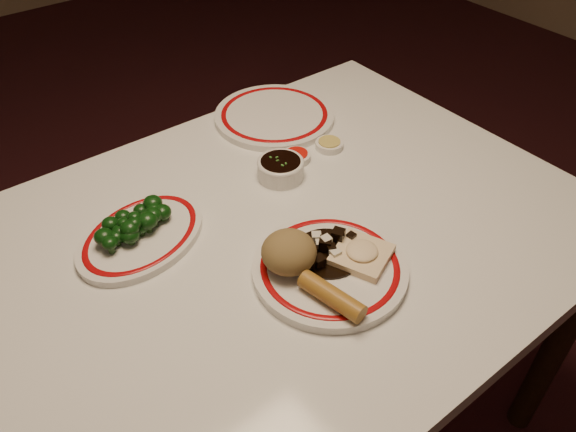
{
  "coord_description": "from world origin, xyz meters",
  "views": [
    {
      "loc": [
        -0.48,
        -0.64,
        1.48
      ],
      "look_at": [
        -0.0,
        -0.02,
        0.8
      ],
      "focal_mm": 35.0,
      "sensor_mm": 36.0,
      "label": 1
    }
  ],
  "objects_px": {
    "dining_table": "(281,262)",
    "broccoli_plate": "(141,235)",
    "main_plate": "(330,268)",
    "stirfry_heap": "(324,250)",
    "broccoli_pile": "(135,223)",
    "soy_bowl": "(281,169)",
    "rice_mound": "(289,252)",
    "spring_roll": "(332,296)",
    "fried_wonton": "(362,254)"
  },
  "relations": [
    {
      "from": "spring_roll",
      "to": "broccoli_plate",
      "type": "bearing_deg",
      "value": 105.25
    },
    {
      "from": "rice_mound",
      "to": "spring_roll",
      "type": "relative_size",
      "value": 0.8
    },
    {
      "from": "dining_table",
      "to": "main_plate",
      "type": "xyz_separation_m",
      "value": [
        -0.0,
        -0.14,
        0.1
      ]
    },
    {
      "from": "dining_table",
      "to": "stirfry_heap",
      "type": "relative_size",
      "value": 9.49
    },
    {
      "from": "dining_table",
      "to": "broccoli_plate",
      "type": "relative_size",
      "value": 3.79
    },
    {
      "from": "main_plate",
      "to": "rice_mound",
      "type": "distance_m",
      "value": 0.08
    },
    {
      "from": "fried_wonton",
      "to": "broccoli_plate",
      "type": "distance_m",
      "value": 0.41
    },
    {
      "from": "main_plate",
      "to": "broccoli_pile",
      "type": "distance_m",
      "value": 0.37
    },
    {
      "from": "main_plate",
      "to": "broccoli_pile",
      "type": "height_order",
      "value": "broccoli_pile"
    },
    {
      "from": "main_plate",
      "to": "stirfry_heap",
      "type": "distance_m",
      "value": 0.03
    },
    {
      "from": "broccoli_plate",
      "to": "soy_bowl",
      "type": "relative_size",
      "value": 3.23
    },
    {
      "from": "spring_roll",
      "to": "stirfry_heap",
      "type": "height_order",
      "value": "spring_roll"
    },
    {
      "from": "fried_wonton",
      "to": "spring_roll",
      "type": "bearing_deg",
      "value": -157.72
    },
    {
      "from": "rice_mound",
      "to": "soy_bowl",
      "type": "relative_size",
      "value": 0.98
    },
    {
      "from": "spring_roll",
      "to": "broccoli_plate",
      "type": "xyz_separation_m",
      "value": [
        -0.17,
        0.35,
        -0.03
      ]
    },
    {
      "from": "spring_roll",
      "to": "stirfry_heap",
      "type": "xyz_separation_m",
      "value": [
        0.06,
        0.09,
        -0.01
      ]
    },
    {
      "from": "fried_wonton",
      "to": "stirfry_heap",
      "type": "xyz_separation_m",
      "value": [
        -0.05,
        0.05,
        -0.0
      ]
    },
    {
      "from": "rice_mound",
      "to": "broccoli_pile",
      "type": "height_order",
      "value": "rice_mound"
    },
    {
      "from": "rice_mound",
      "to": "main_plate",
      "type": "bearing_deg",
      "value": -36.61
    },
    {
      "from": "main_plate",
      "to": "spring_roll",
      "type": "distance_m",
      "value": 0.09
    },
    {
      "from": "stirfry_heap",
      "to": "soy_bowl",
      "type": "distance_m",
      "value": 0.26
    },
    {
      "from": "fried_wonton",
      "to": "rice_mound",
      "type": "bearing_deg",
      "value": 151.09
    },
    {
      "from": "broccoli_pile",
      "to": "soy_bowl",
      "type": "bearing_deg",
      "value": -2.52
    },
    {
      "from": "main_plate",
      "to": "broccoli_pile",
      "type": "relative_size",
      "value": 2.35
    },
    {
      "from": "broccoli_plate",
      "to": "soy_bowl",
      "type": "distance_m",
      "value": 0.32
    },
    {
      "from": "stirfry_heap",
      "to": "broccoli_pile",
      "type": "xyz_separation_m",
      "value": [
        -0.24,
        0.26,
        0.01
      ]
    },
    {
      "from": "fried_wonton",
      "to": "stirfry_heap",
      "type": "distance_m",
      "value": 0.07
    },
    {
      "from": "stirfry_heap",
      "to": "broccoli_plate",
      "type": "bearing_deg",
      "value": 132.63
    },
    {
      "from": "broccoli_plate",
      "to": "broccoli_pile",
      "type": "height_order",
      "value": "broccoli_pile"
    },
    {
      "from": "dining_table",
      "to": "main_plate",
      "type": "distance_m",
      "value": 0.18
    },
    {
      "from": "stirfry_heap",
      "to": "broccoli_pile",
      "type": "bearing_deg",
      "value": 132.22
    },
    {
      "from": "main_plate",
      "to": "fried_wonton",
      "type": "xyz_separation_m",
      "value": [
        0.06,
        -0.02,
        0.02
      ]
    },
    {
      "from": "dining_table",
      "to": "spring_roll",
      "type": "distance_m",
      "value": 0.25
    },
    {
      "from": "broccoli_plate",
      "to": "soy_bowl",
      "type": "xyz_separation_m",
      "value": [
        0.32,
        -0.01,
        0.01
      ]
    },
    {
      "from": "dining_table",
      "to": "broccoli_plate",
      "type": "xyz_separation_m",
      "value": [
        -0.22,
        0.14,
        0.1
      ]
    },
    {
      "from": "spring_roll",
      "to": "broccoli_pile",
      "type": "bearing_deg",
      "value": 105.25
    },
    {
      "from": "main_plate",
      "to": "stirfry_heap",
      "type": "xyz_separation_m",
      "value": [
        0.01,
        0.03,
        0.02
      ]
    },
    {
      "from": "stirfry_heap",
      "to": "broccoli_plate",
      "type": "xyz_separation_m",
      "value": [
        -0.23,
        0.25,
        -0.02
      ]
    },
    {
      "from": "spring_roll",
      "to": "fried_wonton",
      "type": "distance_m",
      "value": 0.12
    },
    {
      "from": "fried_wonton",
      "to": "soy_bowl",
      "type": "relative_size",
      "value": 1.25
    },
    {
      "from": "broccoli_pile",
      "to": "fried_wonton",
      "type": "bearing_deg",
      "value": -47.55
    },
    {
      "from": "stirfry_heap",
      "to": "broccoli_pile",
      "type": "distance_m",
      "value": 0.35
    },
    {
      "from": "main_plate",
      "to": "broccoli_plate",
      "type": "xyz_separation_m",
      "value": [
        -0.22,
        0.28,
        -0.0
      ]
    },
    {
      "from": "dining_table",
      "to": "main_plate",
      "type": "height_order",
      "value": "main_plate"
    },
    {
      "from": "rice_mound",
      "to": "soy_bowl",
      "type": "bearing_deg",
      "value": 55.73
    },
    {
      "from": "dining_table",
      "to": "stirfry_heap",
      "type": "height_order",
      "value": "stirfry_heap"
    },
    {
      "from": "broccoli_pile",
      "to": "dining_table",
      "type": "bearing_deg",
      "value": -32.85
    },
    {
      "from": "main_plate",
      "to": "soy_bowl",
      "type": "bearing_deg",
      "value": 69.93
    },
    {
      "from": "dining_table",
      "to": "broccoli_plate",
      "type": "height_order",
      "value": "broccoli_plate"
    },
    {
      "from": "dining_table",
      "to": "rice_mound",
      "type": "relative_size",
      "value": 12.5
    }
  ]
}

